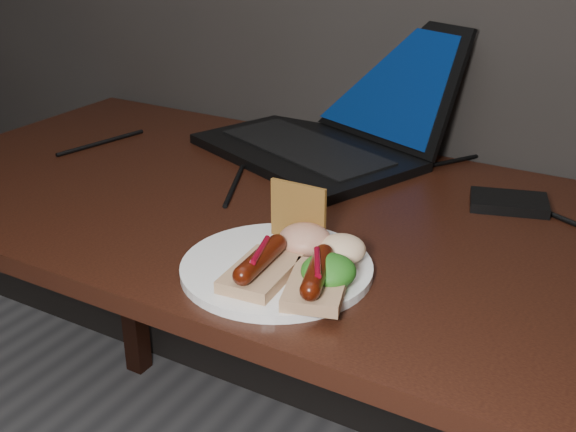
# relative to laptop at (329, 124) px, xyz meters

# --- Properties ---
(desk) EXTENTS (1.40, 0.70, 0.75)m
(desk) POSITION_rel_laptop_xyz_m (0.06, -0.27, -0.14)
(desk) COLOR #35180D
(desk) RESTS_ON ground
(laptop) EXTENTS (0.51, 0.47, 0.25)m
(laptop) POSITION_rel_laptop_xyz_m (0.00, 0.00, 0.00)
(laptop) COLOR black
(laptop) RESTS_ON desk
(hard_drive) EXTENTS (0.14, 0.11, 0.02)m
(hard_drive) POSITION_rel_laptop_xyz_m (0.38, -0.10, -0.05)
(hard_drive) COLOR black
(hard_drive) RESTS_ON desk
(desk_cables) EXTENTS (0.97, 0.46, 0.01)m
(desk_cables) POSITION_rel_laptop_xyz_m (0.03, -0.13, -0.05)
(desk_cables) COLOR black
(desk_cables) RESTS_ON desk
(plate) EXTENTS (0.31, 0.31, 0.01)m
(plate) POSITION_rel_laptop_xyz_m (0.17, -0.47, -0.05)
(plate) COLOR white
(plate) RESTS_ON desk
(bread_sausage_center) EXTENTS (0.08, 0.12, 0.04)m
(bread_sausage_center) POSITION_rel_laptop_xyz_m (0.17, -0.52, -0.02)
(bread_sausage_center) COLOR tan
(bread_sausage_center) RESTS_ON plate
(bread_sausage_right) EXTENTS (0.10, 0.13, 0.04)m
(bread_sausage_right) POSITION_rel_laptop_xyz_m (0.25, -0.51, -0.02)
(bread_sausage_right) COLOR tan
(bread_sausage_right) RESTS_ON plate
(crispbread) EXTENTS (0.09, 0.01, 0.08)m
(crispbread) POSITION_rel_laptop_xyz_m (0.15, -0.39, 0.00)
(crispbread) COLOR #B07230
(crispbread) RESTS_ON plate
(salad_greens) EXTENTS (0.07, 0.07, 0.04)m
(salad_greens) POSITION_rel_laptop_xyz_m (0.25, -0.49, -0.02)
(salad_greens) COLOR #195A12
(salad_greens) RESTS_ON plate
(salsa_mound) EXTENTS (0.07, 0.07, 0.04)m
(salsa_mound) POSITION_rel_laptop_xyz_m (0.18, -0.42, -0.02)
(salsa_mound) COLOR #A11014
(salsa_mound) RESTS_ON plate
(coleslaw_mound) EXTENTS (0.06, 0.06, 0.04)m
(coleslaw_mound) POSITION_rel_laptop_xyz_m (0.24, -0.42, -0.02)
(coleslaw_mound) COLOR white
(coleslaw_mound) RESTS_ON plate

